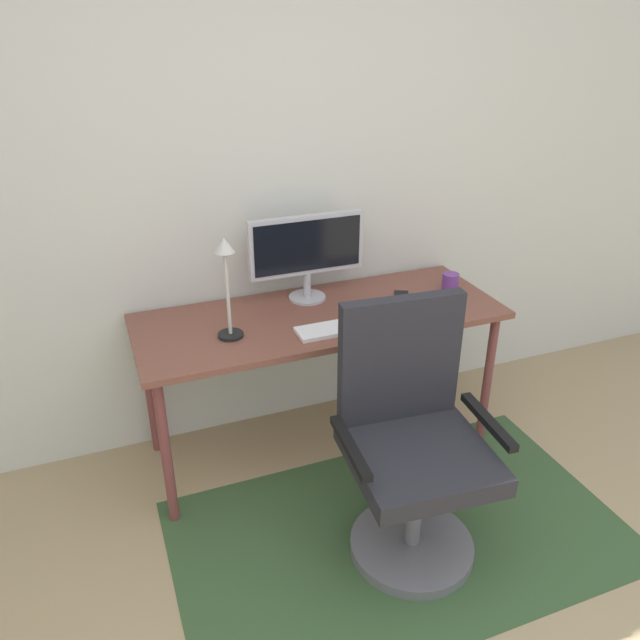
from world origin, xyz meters
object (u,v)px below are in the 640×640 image
object	(u,v)px
desk	(321,327)
cell_phone	(402,297)
computer_mouse	(411,314)
desk_lamp	(226,275)
coffee_cup	(450,283)
office_chair	(411,452)
monitor	(307,249)
keyboard	(344,327)

from	to	relation	value
desk	cell_phone	bearing A→B (deg)	2.52
computer_mouse	desk_lamp	bearing A→B (deg)	171.60
coffee_cup	cell_phone	size ratio (longest dim) A/B	0.67
coffee_cup	office_chair	world-z (taller)	office_chair
monitor	keyboard	distance (m)	0.44
coffee_cup	cell_phone	world-z (taller)	coffee_cup
keyboard	desk_lamp	distance (m)	0.57
keyboard	office_chair	bearing A→B (deg)	-84.17
cell_phone	coffee_cup	bearing A→B (deg)	22.92
keyboard	computer_mouse	distance (m)	0.33
office_chair	cell_phone	bearing A→B (deg)	70.66
coffee_cup	desk_lamp	bearing A→B (deg)	-176.22
monitor	coffee_cup	world-z (taller)	monitor
keyboard	desk_lamp	bearing A→B (deg)	167.05
desk	computer_mouse	size ratio (longest dim) A/B	16.37
keyboard	cell_phone	size ratio (longest dim) A/B	3.07
desk	coffee_cup	xyz separation A→B (m)	(0.69, 0.00, 0.12)
coffee_cup	desk_lamp	xyz separation A→B (m)	(-1.14, -0.08, 0.24)
cell_phone	desk_lamp	world-z (taller)	desk_lamp
desk_lamp	office_chair	distance (m)	1.03
monitor	desk_lamp	world-z (taller)	desk_lamp
desk_lamp	office_chair	size ratio (longest dim) A/B	0.43
keyboard	office_chair	world-z (taller)	office_chair
desk_lamp	office_chair	world-z (taller)	desk_lamp
desk_lamp	keyboard	bearing A→B (deg)	-12.95
desk	coffee_cup	bearing A→B (deg)	0.38
coffee_cup	desk_lamp	distance (m)	1.17
coffee_cup	cell_phone	xyz separation A→B (m)	(-0.26, 0.01, -0.04)
desk	office_chair	xyz separation A→B (m)	(0.10, -0.73, -0.22)
monitor	computer_mouse	world-z (taller)	monitor
desk	keyboard	world-z (taller)	keyboard
desk_lamp	computer_mouse	bearing A→B (deg)	-8.40
computer_mouse	coffee_cup	distance (m)	0.38
coffee_cup	desk_lamp	world-z (taller)	desk_lamp
monitor	keyboard	xyz separation A→B (m)	(0.04, -0.36, -0.25)
coffee_cup	desk	bearing A→B (deg)	-179.62
monitor	office_chair	bearing A→B (deg)	-84.01
desk	desk_lamp	distance (m)	0.57
coffee_cup	computer_mouse	bearing A→B (deg)	-149.20
office_chair	desk_lamp	bearing A→B (deg)	134.07
keyboard	desk_lamp	size ratio (longest dim) A/B	0.96
desk_lamp	office_chair	xyz separation A→B (m)	(0.54, -0.66, -0.57)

